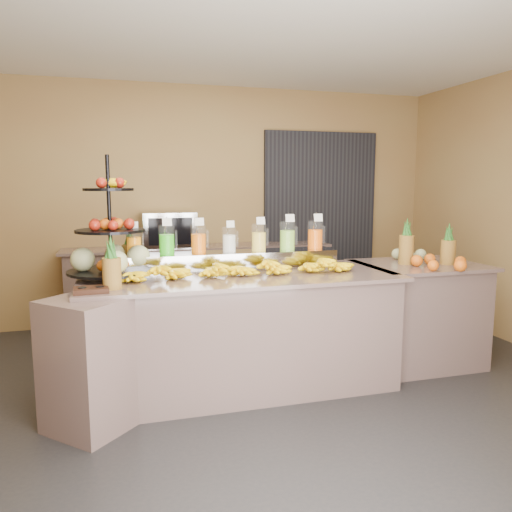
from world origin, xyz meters
name	(u,v)px	position (x,y,z in m)	size (l,w,h in m)	color
ground	(251,401)	(0.00, 0.00, 0.00)	(6.00, 6.00, 0.00)	black
room_envelope	(248,158)	(0.19, 0.79, 1.88)	(6.04, 5.02, 2.82)	olive
buffet_counter	(229,334)	(-0.12, 0.26, 0.47)	(2.75, 1.25, 0.93)	gray
right_counter	(417,313)	(1.70, 0.40, 0.47)	(1.08, 0.88, 0.93)	gray
back_ledge	(201,285)	(0.00, 2.25, 0.47)	(3.10, 0.55, 0.93)	gray
pitcher_tray	(229,261)	(-0.03, 0.58, 1.01)	(1.85, 0.30, 0.15)	gray
juice_pitcher_orange_a	(134,243)	(-0.81, 0.58, 1.18)	(0.12, 0.12, 0.28)	silver
juice_pitcher_green	(167,241)	(-0.55, 0.58, 1.18)	(0.13, 0.13, 0.31)	silver
juice_pitcher_orange_b	(198,241)	(-0.29, 0.58, 1.18)	(0.13, 0.13, 0.31)	silver
juice_pitcher_milk	(229,241)	(-0.03, 0.58, 1.17)	(0.11, 0.12, 0.28)	silver
juice_pitcher_lemon	(259,239)	(0.23, 0.58, 1.18)	(0.13, 0.13, 0.30)	silver
juice_pitcher_lime	(287,237)	(0.49, 0.58, 1.19)	(0.13, 0.14, 0.32)	silver
juice_pitcher_orange_c	(315,236)	(0.75, 0.58, 1.19)	(0.13, 0.14, 0.32)	silver
banana_heap	(241,267)	(0.00, 0.28, 1.00)	(1.89, 0.17, 0.16)	yellow
fruit_stand	(117,247)	(-0.94, 0.47, 1.17)	(0.85, 0.85, 0.94)	black
condiment_caddy	(91,290)	(-1.13, -0.06, 0.95)	(0.22, 0.17, 0.03)	black
pineapple_left_a	(112,269)	(-0.99, 0.02, 1.07)	(0.13, 0.13, 0.38)	brown
pineapple_left_b	(130,254)	(-0.84, 0.71, 1.07)	(0.12, 0.12, 0.39)	brown
right_fruit_pile	(432,257)	(1.72, 0.25, 1.01)	(0.50, 0.47, 0.26)	brown
oven_warmer	(169,230)	(-0.36, 2.25, 1.13)	(0.60, 0.42, 0.40)	gray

